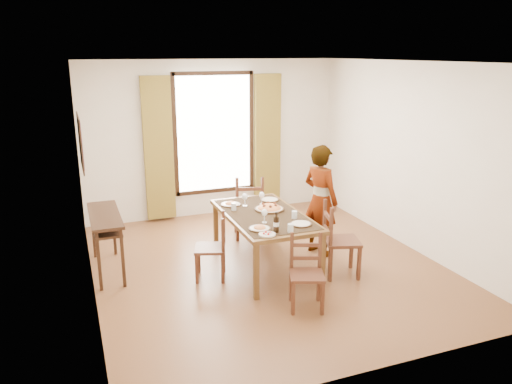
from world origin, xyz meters
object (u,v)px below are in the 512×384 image
object	(u,v)px
console_table	(105,222)
pasta_platter	(269,206)
man	(321,200)
dining_table	(264,218)

from	to	relation	value
console_table	pasta_platter	xyz separation A→B (m)	(2.11, -0.49, 0.12)
console_table	man	distance (m)	2.95
dining_table	console_table	bearing A→B (deg)	162.98
dining_table	pasta_platter	distance (m)	0.21
pasta_platter	console_table	bearing A→B (deg)	166.98
man	pasta_platter	bearing A→B (deg)	72.30
pasta_platter	man	bearing A→B (deg)	3.38
console_table	dining_table	bearing A→B (deg)	-17.02
console_table	pasta_platter	bearing A→B (deg)	-13.02
dining_table	man	distance (m)	0.94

